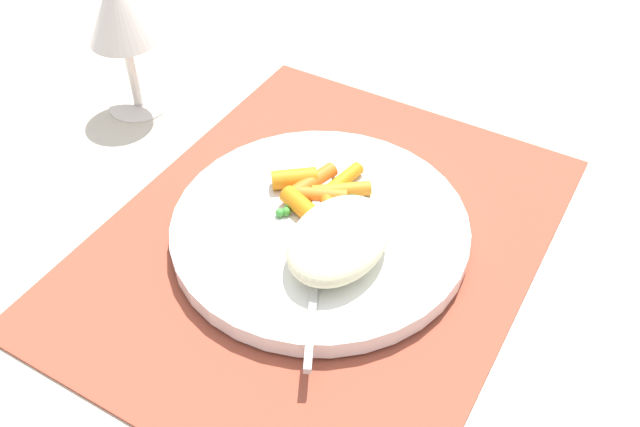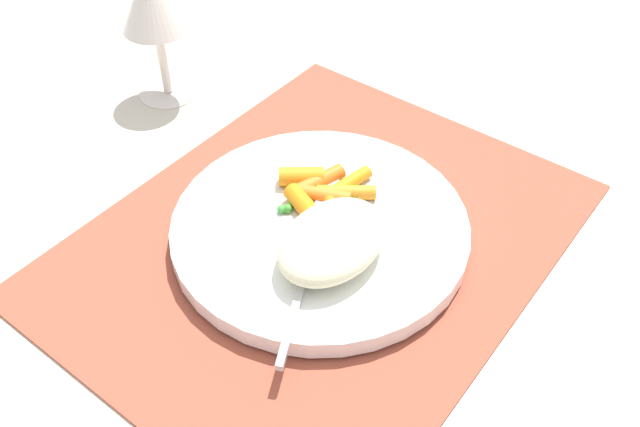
{
  "view_description": "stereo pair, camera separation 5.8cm",
  "coord_description": "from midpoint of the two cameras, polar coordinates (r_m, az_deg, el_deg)",
  "views": [
    {
      "loc": [
        -0.38,
        -0.22,
        0.46
      ],
      "look_at": [
        0.0,
        0.0,
        0.03
      ],
      "focal_mm": 39.66,
      "sensor_mm": 36.0,
      "label": 1
    },
    {
      "loc": [
        -0.35,
        -0.27,
        0.46
      ],
      "look_at": [
        0.0,
        0.0,
        0.03
      ],
      "focal_mm": 39.66,
      "sensor_mm": 36.0,
      "label": 2
    }
  ],
  "objects": [
    {
      "name": "ground_plane",
      "position": [
        0.64,
        -2.62,
        -2.27
      ],
      "size": [
        2.4,
        2.4,
        0.0
      ],
      "primitive_type": "plane",
      "color": "beige"
    },
    {
      "name": "pea_scatter",
      "position": [
        0.63,
        -2.76,
        0.91
      ],
      "size": [
        0.07,
        0.06,
        0.01
      ],
      "color": "#589137",
      "rests_on": "plate"
    },
    {
      "name": "carrot_portion",
      "position": [
        0.64,
        -2.89,
        1.7
      ],
      "size": [
        0.09,
        0.09,
        0.02
      ],
      "color": "orange",
      "rests_on": "plate"
    },
    {
      "name": "plate",
      "position": [
        0.63,
        -2.66,
        -1.35
      ],
      "size": [
        0.26,
        0.26,
        0.02
      ],
      "primitive_type": "cylinder",
      "color": "white",
      "rests_on": "placemat"
    },
    {
      "name": "fork",
      "position": [
        0.6,
        -2.96,
        -2.63
      ],
      "size": [
        0.19,
        0.1,
        0.01
      ],
      "color": "#BABABA",
      "rests_on": "plate"
    },
    {
      "name": "wine_glass",
      "position": [
        0.77,
        -18.09,
        15.12
      ],
      "size": [
        0.07,
        0.07,
        0.16
      ],
      "color": "silver",
      "rests_on": "ground_plane"
    },
    {
      "name": "rice_mound",
      "position": [
        0.58,
        -1.36,
        -2.24
      ],
      "size": [
        0.11,
        0.08,
        0.04
      ],
      "primitive_type": "ellipsoid",
      "color": "beige",
      "rests_on": "plate"
    },
    {
      "name": "placemat",
      "position": [
        0.63,
        -2.63,
        -2.08
      ],
      "size": [
        0.45,
        0.36,
        0.01
      ],
      "primitive_type": "cube",
      "color": "#9E4733",
      "rests_on": "ground_plane"
    }
  ]
}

